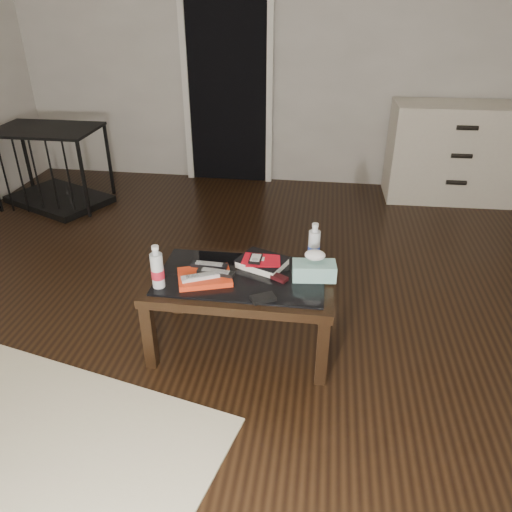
{
  "coord_description": "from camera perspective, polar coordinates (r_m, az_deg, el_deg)",
  "views": [
    {
      "loc": [
        0.59,
        -2.55,
        1.87
      ],
      "look_at": [
        0.26,
        -0.2,
        0.55
      ],
      "focal_mm": 35.0,
      "sensor_mm": 36.0,
      "label": 1
    }
  ],
  "objects": [
    {
      "name": "textbook",
      "position": [
        2.79,
        0.72,
        -0.73
      ],
      "size": [
        0.31,
        0.28,
        0.05
      ],
      "primitive_type": "cube",
      "rotation": [
        0.0,
        0.0,
        -0.4
      ],
      "color": "black",
      "rests_on": "coffee_table"
    },
    {
      "name": "pet_crate",
      "position": [
        5.1,
        -21.94,
        8.15
      ],
      "size": [
        1.07,
        0.92,
        0.71
      ],
      "rotation": [
        0.0,
        0.0,
        -0.43
      ],
      "color": "black",
      "rests_on": "ground"
    },
    {
      "name": "ipod",
      "position": [
        2.75,
        -0.04,
        -0.31
      ],
      "size": [
        0.07,
        0.11,
        0.02
      ],
      "primitive_type": "cube",
      "rotation": [
        0.0,
        0.0,
        -0.04
      ],
      "color": "black",
      "rests_on": "dvd_mailers"
    },
    {
      "name": "remote_black_back",
      "position": [
        2.74,
        -5.37,
        -1.02
      ],
      "size": [
        0.2,
        0.06,
        0.02
      ],
      "primitive_type": "cube",
      "rotation": [
        0.0,
        0.0,
        -0.05
      ],
      "color": "black",
      "rests_on": "magazines"
    },
    {
      "name": "coffee_table",
      "position": [
        2.75,
        -1.67,
        -3.4
      ],
      "size": [
        1.0,
        0.6,
        0.46
      ],
      "color": "black",
      "rests_on": "ground"
    },
    {
      "name": "doorway",
      "position": [
        5.18,
        -3.27,
        19.56
      ],
      "size": [
        0.9,
        0.08,
        2.07
      ],
      "color": "black",
      "rests_on": "ground"
    },
    {
      "name": "water_bottle_left",
      "position": [
        2.61,
        -11.25,
        -1.18
      ],
      "size": [
        0.08,
        0.08,
        0.24
      ],
      "primitive_type": "cylinder",
      "rotation": [
        0.0,
        0.0,
        0.23
      ],
      "color": "#B8BFC3",
      "rests_on": "coffee_table"
    },
    {
      "name": "remote_silver",
      "position": [
        2.64,
        -6.38,
        -2.34
      ],
      "size": [
        0.2,
        0.13,
        0.02
      ],
      "primitive_type": "cube",
      "rotation": [
        0.0,
        0.0,
        0.45
      ],
      "color": "silver",
      "rests_on": "magazines"
    },
    {
      "name": "flip_phone",
      "position": [
        2.67,
        2.69,
        -2.51
      ],
      "size": [
        0.1,
        0.09,
        0.02
      ],
      "primitive_type": "cube",
      "rotation": [
        0.0,
        0.0,
        -0.55
      ],
      "color": "black",
      "rests_on": "coffee_table"
    },
    {
      "name": "remote_black_front",
      "position": [
        2.67,
        -4.63,
        -1.84
      ],
      "size": [
        0.2,
        0.08,
        0.02
      ],
      "primitive_type": "cube",
      "rotation": [
        0.0,
        0.0,
        -0.13
      ],
      "color": "black",
      "rests_on": "magazines"
    },
    {
      "name": "tissue_box",
      "position": [
        2.68,
        6.65,
        -1.67
      ],
      "size": [
        0.24,
        0.14,
        0.09
      ],
      "primitive_type": "cube",
      "rotation": [
        0.0,
        0.0,
        0.11
      ],
      "color": "teal",
      "rests_on": "coffee_table"
    },
    {
      "name": "room_shell",
      "position": [
        2.63,
        -5.38,
        23.48
      ],
      "size": [
        5.0,
        5.0,
        5.0
      ],
      "color": "beige",
      "rests_on": "ground"
    },
    {
      "name": "water_bottle_right",
      "position": [
        2.81,
        6.67,
        1.49
      ],
      "size": [
        0.07,
        0.07,
        0.24
      ],
      "primitive_type": "cylinder",
      "rotation": [
        0.0,
        0.0,
        -0.1
      ],
      "color": "silver",
      "rests_on": "coffee_table"
    },
    {
      "name": "dresser",
      "position": [
        5.13,
        21.74,
        10.91
      ],
      "size": [
        1.21,
        0.55,
        0.9
      ],
      "rotation": [
        0.0,
        0.0,
        0.03
      ],
      "color": "beige",
      "rests_on": "ground"
    },
    {
      "name": "dvd_mailers",
      "position": [
        2.77,
        0.44,
        -0.37
      ],
      "size": [
        0.19,
        0.14,
        0.01
      ],
      "primitive_type": "cube",
      "rotation": [
        0.0,
        0.0,
        -0.04
      ],
      "color": "red",
      "rests_on": "textbook"
    },
    {
      "name": "wallet",
      "position": [
        2.51,
        0.84,
        -4.84
      ],
      "size": [
        0.14,
        0.12,
        0.02
      ],
      "primitive_type": "cube",
      "rotation": [
        0.0,
        0.0,
        0.5
      ],
      "color": "black",
      "rests_on": "coffee_table"
    },
    {
      "name": "ground",
      "position": [
        3.21,
        -4.06,
        -6.61
      ],
      "size": [
        5.0,
        5.0,
        0.0
      ],
      "primitive_type": "plane",
      "color": "black",
      "rests_on": "ground"
    },
    {
      "name": "magazines",
      "position": [
        2.68,
        -5.9,
        -2.41
      ],
      "size": [
        0.33,
        0.29,
        0.03
      ],
      "primitive_type": "cube",
      "rotation": [
        0.0,
        0.0,
        0.32
      ],
      "color": "red",
      "rests_on": "coffee_table"
    }
  ]
}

